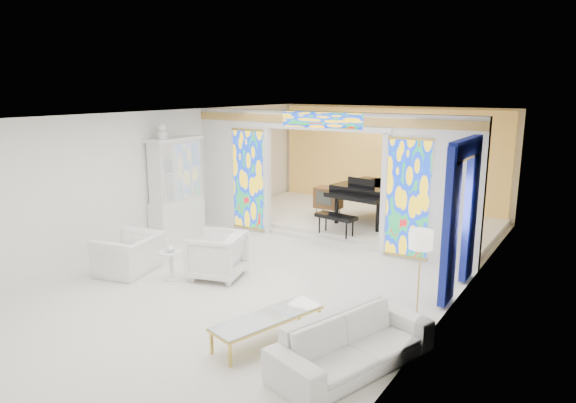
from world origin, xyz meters
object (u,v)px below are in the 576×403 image
Objects in this scene: china_cabinet at (176,188)px; armchair_right at (217,255)px; sofa at (353,343)px; grand_piano at (381,190)px; armchair_left at (130,254)px; tv_console at (328,198)px; coffee_table at (268,318)px.

china_cabinet reaches higher than armchair_right.
grand_piano is at bearing 37.71° from sofa.
sofa is at bearing -27.00° from china_cabinet.
armchair_left is 1.20× the size of armchair_right.
tv_console reaches higher than armchair_right.
sofa is 1.31m from coffee_table.
grand_piano is at bearing 40.43° from china_cabinet.
coffee_table is at bearing -73.12° from grand_piano.
armchair_right is at bearing -87.06° from tv_console.
china_cabinet reaches higher than coffee_table.
grand_piano reaches higher than armchair_left.
armchair_left is (1.03, -2.34, -0.80)m from china_cabinet.
armchair_right is 1.23× the size of tv_console.
china_cabinet is 6.97m from sofa.
grand_piano reaches higher than tv_console.
tv_console is at bearing 48.66° from sofa.
tv_console is (-2.36, 6.16, 0.34)m from coffee_table.
sofa is at bearing 67.66° from armchair_left.
tv_console reaches higher than armchair_left.
coffee_table is (2.24, -1.54, -0.09)m from armchair_right.
armchair_left is at bearing -66.28° from china_cabinet.
china_cabinet is 2.37× the size of armchair_left.
china_cabinet is 3.49× the size of tv_console.
china_cabinet is 2.83× the size of armchair_right.
coffee_table is 6.55m from grand_piano.
armchair_right is 2.72m from coffee_table.
china_cabinet is 5.86m from coffee_table.
coffee_table is (-1.31, -0.02, 0.02)m from sofa.
china_cabinet reaches higher than tv_console.
tv_console is (2.50, 3.00, -0.48)m from china_cabinet.
armchair_right is 3.86m from sofa.
grand_piano is (-1.02, 6.44, 0.64)m from coffee_table.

